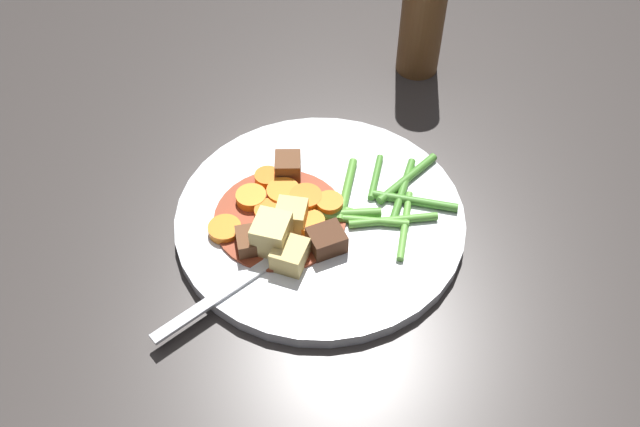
{
  "coord_description": "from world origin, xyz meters",
  "views": [
    {
      "loc": [
        0.18,
        0.37,
        0.48
      ],
      "look_at": [
        0.0,
        0.0,
        0.01
      ],
      "focal_mm": 38.21,
      "sensor_mm": 36.0,
      "label": 1
    }
  ],
  "objects": [
    {
      "name": "ground_plane",
      "position": [
        0.0,
        0.0,
        0.0
      ],
      "size": [
        3.0,
        3.0,
        0.0
      ],
      "primitive_type": "plane",
      "color": "#383330"
    },
    {
      "name": "dinner_plate",
      "position": [
        0.0,
        0.0,
        0.01
      ],
      "size": [
        0.27,
        0.27,
        0.01
      ],
      "primitive_type": "cylinder",
      "color": "white",
      "rests_on": "ground_plane"
    },
    {
      "name": "stew_sauce",
      "position": [
        0.04,
        -0.01,
        0.01
      ],
      "size": [
        0.12,
        0.12,
        0.0
      ],
      "primitive_type": "cylinder",
      "color": "#93381E",
      "rests_on": "dinner_plate"
    },
    {
      "name": "carrot_slice_0",
      "position": [
        0.03,
        -0.06,
        0.02
      ],
      "size": [
        0.03,
        0.03,
        0.01
      ],
      "primitive_type": "cylinder",
      "rotation": [
        0.0,
        0.0,
        4.41
      ],
      "color": "orange",
      "rests_on": "dinner_plate"
    },
    {
      "name": "carrot_slice_1",
      "position": [
        0.05,
        -0.04,
        0.02
      ],
      "size": [
        0.04,
        0.04,
        0.01
      ],
      "primitive_type": "cylinder",
      "rotation": [
        0.0,
        0.0,
        4.07
      ],
      "color": "orange",
      "rests_on": "dinner_plate"
    },
    {
      "name": "carrot_slice_2",
      "position": [
        0.09,
        -0.02,
        0.02
      ],
      "size": [
        0.04,
        0.04,
        0.01
      ],
      "primitive_type": "cylinder",
      "rotation": [
        0.0,
        0.0,
        2.5
      ],
      "color": "orange",
      "rests_on": "dinner_plate"
    },
    {
      "name": "carrot_slice_3",
      "position": [
        0.02,
        0.01,
        0.02
      ],
      "size": [
        0.04,
        0.04,
        0.01
      ],
      "primitive_type": "cylinder",
      "rotation": [
        0.0,
        0.0,
        3.85
      ],
      "color": "orange",
      "rests_on": "dinner_plate"
    },
    {
      "name": "carrot_slice_4",
      "position": [
        0.02,
        -0.03,
        0.02
      ],
      "size": [
        0.04,
        0.04,
        0.01
      ],
      "primitive_type": "cylinder",
      "rotation": [
        0.0,
        0.0,
        1.93
      ],
      "color": "orange",
      "rests_on": "dinner_plate"
    },
    {
      "name": "carrot_slice_5",
      "position": [
        -0.01,
        0.0,
        0.02
      ],
      "size": [
        0.03,
        0.03,
        0.01
      ],
      "primitive_type": "cylinder",
      "rotation": [
        0.0,
        0.0,
        4.61
      ],
      "color": "orange",
      "rests_on": "dinner_plate"
    },
    {
      "name": "carrot_slice_6",
      "position": [
        0.01,
        -0.02,
        0.02
      ],
      "size": [
        0.04,
        0.04,
        0.01
      ],
      "primitive_type": "cylinder",
      "rotation": [
        0.0,
        0.0,
        4.16
      ],
      "color": "orange",
      "rests_on": "dinner_plate"
    },
    {
      "name": "carrot_slice_7",
      "position": [
        0.04,
        -0.02,
        0.02
      ],
      "size": [
        0.04,
        0.04,
        0.01
      ],
      "primitive_type": "cylinder",
      "rotation": [
        0.0,
        0.0,
        1.96
      ],
      "color": "orange",
      "rests_on": "dinner_plate"
    },
    {
      "name": "potato_chunk_0",
      "position": [
        0.05,
        0.04,
        0.02
      ],
      "size": [
        0.04,
        0.04,
        0.02
      ],
      "primitive_type": "cube",
      "rotation": [
        0.0,
        0.0,
        3.91
      ],
      "color": "#DBBC6B",
      "rests_on": "dinner_plate"
    },
    {
      "name": "potato_chunk_1",
      "position": [
        0.03,
        0.0,
        0.02
      ],
      "size": [
        0.04,
        0.04,
        0.02
      ],
      "primitive_type": "cube",
      "rotation": [
        0.0,
        0.0,
        0.95
      ],
      "color": "#DBBC6B",
      "rests_on": "dinner_plate"
    },
    {
      "name": "potato_chunk_2",
      "position": [
        0.05,
        0.02,
        0.03
      ],
      "size": [
        0.04,
        0.04,
        0.03
      ],
      "primitive_type": "cube",
      "rotation": [
        0.0,
        0.0,
        2.41
      ],
      "color": "#E5CC7A",
      "rests_on": "dinner_plate"
    },
    {
      "name": "meat_chunk_0",
      "position": [
        0.07,
        0.01,
        0.02
      ],
      "size": [
        0.03,
        0.03,
        0.02
      ],
      "primitive_type": "cube",
      "rotation": [
        0.0,
        0.0,
        6.03
      ],
      "color": "brown",
      "rests_on": "dinner_plate"
    },
    {
      "name": "meat_chunk_1",
      "position": [
        0.01,
        0.04,
        0.02
      ],
      "size": [
        0.03,
        0.03,
        0.02
      ],
      "primitive_type": "cube",
      "rotation": [
        0.0,
        0.0,
        6.23
      ],
      "color": "#4C2B19",
      "rests_on": "dinner_plate"
    },
    {
      "name": "meat_chunk_2",
      "position": [
        0.01,
        -0.06,
        0.02
      ],
      "size": [
        0.03,
        0.03,
        0.02
      ],
      "primitive_type": "cube",
      "rotation": [
        0.0,
        0.0,
        5.84
      ],
      "color": "brown",
      "rests_on": "dinner_plate"
    },
    {
      "name": "green_bean_0",
      "position": [
        -0.03,
        0.03,
        0.02
      ],
      "size": [
        0.07,
        0.05,
        0.01
      ],
      "primitive_type": "cylinder",
      "rotation": [
        0.0,
        1.57,
        2.57
      ],
      "color": "#599E38",
      "rests_on": "dinner_plate"
    },
    {
      "name": "green_bean_1",
      "position": [
        -0.08,
        0.01,
        0.02
      ],
      "size": [
        0.06,
        0.06,
        0.01
      ],
      "primitive_type": "cylinder",
      "rotation": [
        0.0,
        1.57,
        3.95
      ],
      "color": "#4C8E33",
      "rests_on": "dinner_plate"
    },
    {
      "name": "green_bean_2",
      "position": [
        -0.07,
        -0.02,
        0.02
      ],
      "size": [
        0.04,
        0.05,
        0.01
      ],
      "primitive_type": "cylinder",
      "rotation": [
        0.0,
        1.57,
        4.04
      ],
      "color": "#4C8E33",
      "rests_on": "dinner_plate"
    },
    {
      "name": "green_bean_3",
      "position": [
        -0.03,
        -0.01,
        0.02
      ],
      "size": [
        0.05,
        0.07,
        0.01
      ],
      "primitive_type": "cylinder",
      "rotation": [
        0.0,
        1.57,
        4.06
      ],
      "color": "#599E38",
      "rests_on": "dinner_plate"
    },
    {
      "name": "green_bean_4",
      "position": [
        -0.06,
        0.05,
        0.02
      ],
      "size": [
        0.05,
        0.07,
        0.01
      ],
      "primitive_type": "cylinder",
      "rotation": [
        0.0,
        1.57,
        4.07
      ],
      "color": "#66AD42",
      "rests_on": "dinner_plate"
    },
    {
      "name": "green_bean_5",
      "position": [
        -0.08,
        0.03,
        0.02
      ],
      "size": [
        0.07,
        0.06,
        0.01
      ],
      "primitive_type": "cylinder",
      "rotation": [
        0.0,
        1.57,
        2.46
      ],
      "color": "#4C8E33",
      "rests_on": "dinner_plate"
    },
    {
      "name": "green_bean_6",
      "position": [
        -0.01,
        -0.0,
        0.02
      ],
      "size": [
        0.04,
        0.04,
        0.01
      ],
      "primitive_type": "cylinder",
      "rotation": [
        0.0,
        1.57,
        2.3
      ],
      "color": "#599E38",
      "rests_on": "dinner_plate"
    },
    {
      "name": "green_bean_7",
      "position": [
        -0.02,
        0.02,
        0.02
      ],
      "size": [
        0.06,
        0.03,
        0.01
      ],
      "primitive_type": "cylinder",
      "rotation": [
        0.0,
        1.57,
        2.74
      ],
      "color": "#599E38",
      "rests_on": "dinner_plate"
    },
    {
      "name": "green_bean_8",
      "position": [
        -0.09,
        -0.0,
        0.02
      ],
      "size": [
        0.08,
        0.03,
        0.01
      ],
      "primitive_type": "cylinder",
      "rotation": [
        0.0,
        1.57,
        3.48
      ],
      "color": "#4C8E33",
      "rests_on": "dinner_plate"
    },
    {
      "name": "green_bean_9",
      "position": [
        -0.05,
        0.04,
        0.02
      ],
      "size": [
        0.08,
        0.03,
        0.01
      ],
      "primitive_type": "cylinder",
      "rotation": [
        0.0,
        1.57,
        2.81
      ],
      "color": "#599E38",
      "rests_on": "dinner_plate"
    },
    {
      "name": "fork",
      "position": [
        0.09,
        0.04,
        0.01
      ],
      "size": [
        0.17,
        0.06,
        0.0
      ],
      "color": "silver",
      "rests_on": "dinner_plate"
    },
    {
      "name": "pepper_mill",
      "position": [
        -0.2,
        -0.16,
        0.08
      ],
      "size": [
        0.05,
        0.05,
        0.15
      ],
      "primitive_type": "cylinder",
      "color": "brown",
      "rests_on": "ground_plane"
    }
  ]
}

